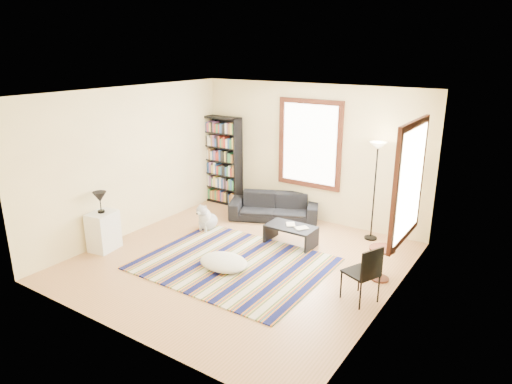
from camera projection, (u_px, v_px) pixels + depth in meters
The scene contains 21 objects.
floor at pixel (240, 264), 7.76m from camera, with size 5.00×5.00×0.10m, color tan.
ceiling at pixel (238, 90), 6.88m from camera, with size 5.00×5.00×0.10m, color white.
wall_back at pixel (311, 153), 9.34m from camera, with size 5.00×0.10×2.80m, color #FFEDAB.
wall_front at pixel (111, 234), 5.29m from camera, with size 5.00×0.10×2.80m, color #FFEDAB.
wall_left at pixel (130, 161), 8.66m from camera, with size 0.10×5.00×2.80m, color #FFEDAB.
wall_right at pixel (397, 212), 5.98m from camera, with size 0.10×5.00×2.80m, color #FFEDAB.
window_back at pixel (310, 144), 9.22m from camera, with size 1.20×0.06×1.60m, color white.
window_right at pixel (410, 182), 6.59m from camera, with size 0.06×1.20×1.60m, color white.
rug at pixel (234, 263), 7.63m from camera, with size 2.97×2.38×0.02m, color #0D1243.
sofa at pixel (274, 206), 9.59m from camera, with size 0.72×1.84×0.54m, color black.
bookshelf at pixel (223, 161), 10.40m from camera, with size 0.90×0.30×2.00m, color black.
coffee_table at pixel (291, 235), 8.35m from camera, with size 0.90×0.50×0.36m, color black.
book_a at pixel (286, 224), 8.35m from camera, with size 0.21×0.16×0.02m, color beige.
book_b at pixel (300, 226), 8.26m from camera, with size 0.17×0.23×0.02m, color beige.
floor_cushion at pixel (224, 262), 7.47m from camera, with size 0.85×0.64×0.21m, color beige.
floor_lamp at pixel (374, 192), 8.37m from camera, with size 0.30×0.30×1.86m, color black, non-canonical shape.
side_table at pixel (381, 264), 7.05m from camera, with size 0.40×0.40×0.54m, color #421B10.
folding_chair at pixel (361, 273), 6.43m from camera, with size 0.42×0.40×0.86m, color black.
white_cabinet at pixel (103, 231), 8.10m from camera, with size 0.38×0.50×0.70m, color white.
table_lamp at pixel (100, 202), 7.93m from camera, with size 0.24×0.24×0.38m, color black, non-canonical shape.
dog at pixel (208, 216), 9.02m from camera, with size 0.39×0.55×0.55m, color silver, non-canonical shape.
Camera 1 is at (4.11, -5.70, 3.47)m, focal length 32.00 mm.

